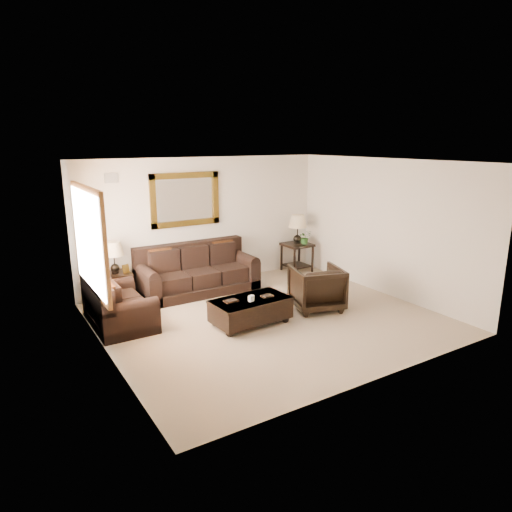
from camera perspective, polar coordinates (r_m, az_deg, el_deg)
room at (r=7.67m, az=1.66°, el=1.59°), size 5.51×5.01×2.71m
window at (r=7.43m, az=-20.05°, el=1.89°), size 0.07×1.96×1.66m
mirror at (r=9.53m, az=-8.82°, el=6.98°), size 1.50×0.06×1.10m
air_vent at (r=9.03m, az=-17.64°, el=9.28°), size 0.25×0.02×0.18m
sofa at (r=9.44m, az=-7.43°, el=-2.32°), size 2.39×1.03×0.98m
loveseat at (r=8.05m, az=-17.10°, el=-6.11°), size 0.90×1.52×0.86m
end_table_left at (r=8.97m, az=-17.26°, el=-0.91°), size 0.55×0.55×1.20m
end_table_right at (r=10.74m, az=5.20°, el=2.67°), size 0.61×0.61×1.35m
coffee_table at (r=7.74m, az=-0.68°, el=-6.57°), size 1.36×0.79×0.56m
armchair at (r=8.45m, az=7.59°, el=-3.71°), size 1.06×1.02×0.88m
potted_plant at (r=10.75m, az=6.12°, el=2.17°), size 0.31×0.34×0.25m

